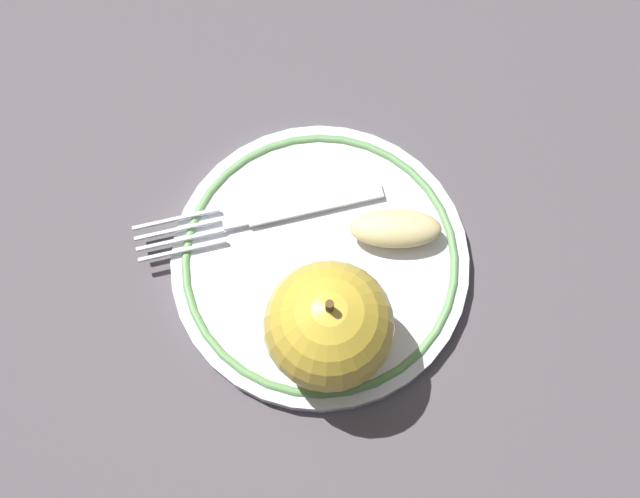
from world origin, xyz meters
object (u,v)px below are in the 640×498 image
(apple_red_whole, at_px, (329,326))
(apple_slice_front, at_px, (396,228))
(fork, at_px, (267,215))
(plate, at_px, (320,262))

(apple_red_whole, height_order, apple_slice_front, apple_red_whole)
(apple_red_whole, relative_size, fork, 0.66)
(apple_red_whole, height_order, fork, apple_red_whole)
(plate, relative_size, apple_red_whole, 2.22)
(plate, bearing_deg, apple_slice_front, -127.61)
(apple_red_whole, xyz_separation_m, fork, (0.08, -0.05, -0.04))
(apple_red_whole, xyz_separation_m, apple_slice_front, (0.00, -0.09, -0.03))
(plate, xyz_separation_m, fork, (0.05, -0.01, 0.01))
(apple_slice_front, bearing_deg, apple_red_whole, 59.33)
(apple_red_whole, distance_m, apple_slice_front, 0.10)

